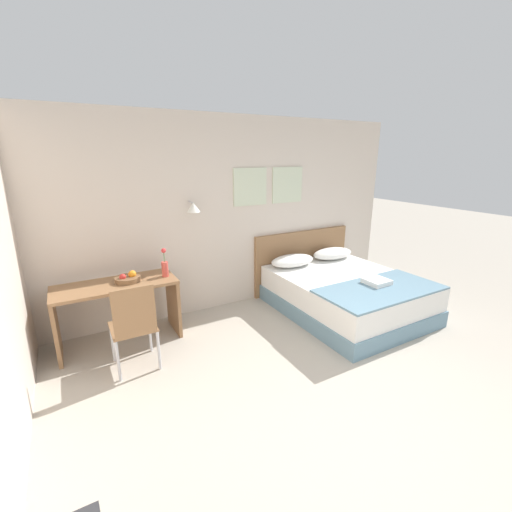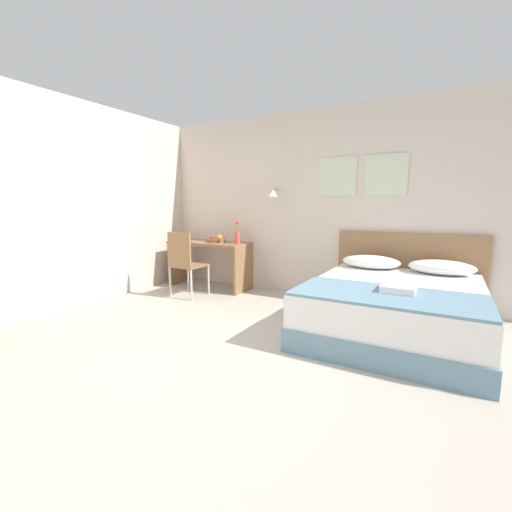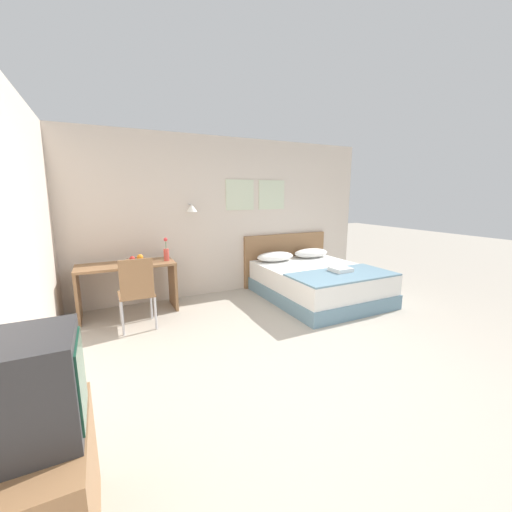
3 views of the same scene
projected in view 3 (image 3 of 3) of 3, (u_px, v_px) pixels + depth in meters
name	position (u px, v px, depth m)	size (l,w,h in m)	color
ground_plane	(321.00, 368.00, 3.15)	(24.00, 24.00, 0.00)	#B2A899
wall_back	(221.00, 217.00, 5.39)	(5.70, 0.31, 2.65)	beige
bed	(318.00, 283.00, 5.21)	(1.63, 1.99, 0.53)	#66899E
headboard	(286.00, 259.00, 6.07)	(1.75, 0.06, 0.97)	#8E6642
pillow_left	(275.00, 257.00, 5.63)	(0.70, 0.39, 0.17)	white
pillow_right	(311.00, 253.00, 5.97)	(0.70, 0.39, 0.17)	white
throw_blanket	(343.00, 275.00, 4.65)	(1.59, 0.79, 0.02)	#66899E
folded_towel_near_foot	(341.00, 269.00, 4.80)	(0.29, 0.28, 0.06)	white
desk	(127.00, 278.00, 4.50)	(1.32, 0.56, 0.74)	#8E6642
desk_chair	(137.00, 289.00, 3.94)	(0.43, 0.43, 0.94)	#8E6642
fruit_bowl	(136.00, 260.00, 4.52)	(0.28, 0.28, 0.12)	brown
flower_vase	(166.00, 253.00, 4.64)	(0.08, 0.08, 0.35)	#D14C42
tv_stand	(42.00, 500.00, 1.45)	(0.43, 0.74, 0.65)	#8E6642
television	(26.00, 390.00, 1.34)	(0.42, 0.41, 0.48)	#2D2D30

